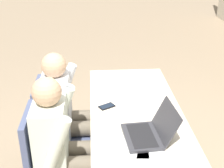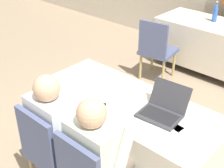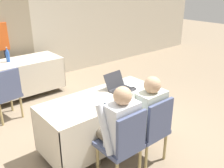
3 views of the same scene
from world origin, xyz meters
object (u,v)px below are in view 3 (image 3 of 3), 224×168
(chair_near_left, at_px, (123,143))
(person_white_shirt, at_px, (146,113))
(cell_phone, at_px, (108,105))
(laptop, at_px, (120,87))
(person_checkered_shirt, at_px, (117,126))
(water_bottle, at_px, (8,55))
(person_red_shirt, at_px, (0,47))
(chair_near_right, at_px, (151,128))
(chair_far_spare, at_px, (6,93))

(chair_near_left, height_order, person_white_shirt, person_white_shirt)
(cell_phone, distance_m, person_white_shirt, 0.48)
(laptop, bearing_deg, person_checkered_shirt, -138.20)
(water_bottle, bearing_deg, person_white_shirt, -78.04)
(person_white_shirt, height_order, person_red_shirt, person_red_shirt)
(chair_near_left, relative_size, chair_near_right, 1.00)
(person_red_shirt, bearing_deg, person_white_shirt, -80.01)
(chair_near_left, distance_m, chair_far_spare, 2.29)
(person_checkered_shirt, bearing_deg, person_red_shirt, -88.04)
(cell_phone, height_order, chair_near_left, chair_near_left)
(cell_phone, bearing_deg, person_white_shirt, -75.27)
(water_bottle, bearing_deg, chair_near_left, -86.82)
(laptop, relative_size, person_red_shirt, 0.23)
(person_red_shirt, bearing_deg, chair_near_right, -80.27)
(chair_near_right, height_order, person_white_shirt, person_white_shirt)
(laptop, xyz_separation_m, chair_near_right, (-0.10, -0.70, -0.29))
(chair_near_left, distance_m, person_white_shirt, 0.50)
(chair_near_left, distance_m, chair_near_right, 0.46)
(laptop, height_order, person_checkered_shirt, person_checkered_shirt)
(chair_far_spare, height_order, person_white_shirt, person_white_shirt)
(chair_far_spare, bearing_deg, chair_near_right, 106.06)
(laptop, bearing_deg, water_bottle, 102.27)
(water_bottle, bearing_deg, person_red_shirt, 85.27)
(person_checkered_shirt, height_order, person_white_shirt, same)
(chair_near_left, xyz_separation_m, person_red_shirt, (-0.12, 3.67, 0.42))
(person_checkered_shirt, bearing_deg, cell_phone, -111.76)
(person_red_shirt, bearing_deg, person_checkered_shirt, -87.32)
(chair_near_right, bearing_deg, chair_far_spare, -65.72)
(chair_near_left, xyz_separation_m, person_white_shirt, (0.46, 0.10, 0.16))
(person_white_shirt, bearing_deg, water_bottle, -78.04)
(water_bottle, relative_size, chair_near_right, 0.32)
(water_bottle, bearing_deg, laptop, -72.82)
(chair_near_left, distance_m, person_red_shirt, 3.70)
(water_bottle, relative_size, chair_near_left, 0.32)
(laptop, xyz_separation_m, person_checkered_shirt, (-0.56, -0.60, -0.13))
(person_checkered_shirt, xyz_separation_m, person_red_shirt, (-0.12, 3.57, 0.26))
(laptop, bearing_deg, chair_near_right, -103.38)
(chair_far_spare, relative_size, person_checkered_shirt, 0.77)
(cell_phone, distance_m, person_red_shirt, 3.25)
(chair_near_left, bearing_deg, chair_far_spare, -76.25)
(water_bottle, xyz_separation_m, person_red_shirt, (0.05, 0.59, 0.05))
(person_white_shirt, bearing_deg, person_checkered_shirt, 0.00)
(chair_near_right, height_order, person_red_shirt, person_red_shirt)
(laptop, relative_size, person_white_shirt, 0.31)
(water_bottle, relative_size, person_red_shirt, 0.18)
(laptop, bearing_deg, person_white_shirt, -104.81)
(chair_near_left, bearing_deg, person_checkered_shirt, -90.00)
(chair_near_right, relative_size, person_red_shirt, 0.56)
(chair_near_left, xyz_separation_m, chair_near_right, (0.46, 0.00, 0.00))
(cell_phone, height_order, chair_far_spare, chair_far_spare)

